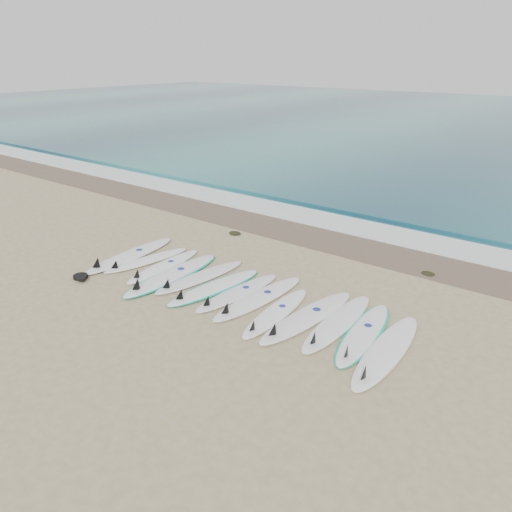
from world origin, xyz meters
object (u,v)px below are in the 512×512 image
Objects in this scene: surfboard_0 at (129,256)px; surfboard_6 at (236,293)px; leash_coil at (81,277)px; surfboard_12 at (385,352)px.

surfboard_6 is at bearing -4.29° from surfboard_0.
surfboard_0 reaches higher than surfboard_6.
surfboard_0 is 6.38× the size of leash_coil.
surfboard_6 is 0.88× the size of surfboard_12.
surfboard_6 reaches higher than leash_coil.
surfboard_0 is at bearing 95.40° from leash_coil.
surfboard_6 is at bearing 24.56° from leash_coil.
leash_coil is at bearing -151.17° from surfboard_6.
surfboard_12 is (6.88, -0.14, -0.00)m from surfboard_0.
surfboard_12 is at bearing 1.32° from surfboard_6.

